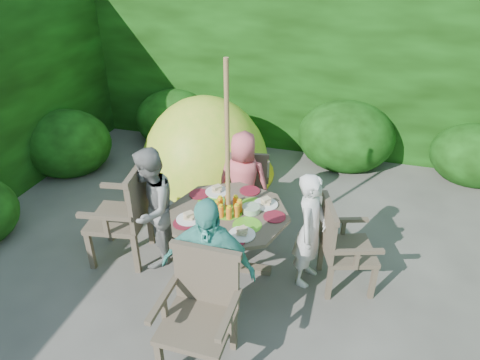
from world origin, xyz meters
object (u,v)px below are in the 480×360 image
(garden_chair_back, at_px, (248,180))
(child_left, at_px, (151,209))
(child_right, at_px, (310,230))
(garden_chair_front, at_px, (200,310))
(child_front, at_px, (208,269))
(patio_table, at_px, (229,222))
(garden_chair_right, at_px, (341,245))
(child_back, at_px, (243,182))
(parasol_pole, at_px, (228,177))
(garden_chair_left, at_px, (126,213))
(dome_tent, at_px, (206,173))

(garden_chair_back, bearing_deg, child_left, 48.11)
(child_right, bearing_deg, garden_chair_front, 161.19)
(child_front, bearing_deg, patio_table, 90.82)
(patio_table, relative_size, garden_chair_back, 1.58)
(garden_chair_back, bearing_deg, garden_chair_right, 128.52)
(child_back, bearing_deg, garden_chair_right, 141.64)
(garden_chair_front, bearing_deg, child_right, 59.97)
(parasol_pole, height_order, garden_chair_left, parasol_pole)
(garden_chair_right, relative_size, child_front, 0.67)
(parasol_pole, relative_size, child_left, 1.69)
(garden_chair_right, distance_m, child_right, 0.33)
(parasol_pole, xyz_separation_m, child_left, (-0.80, -0.08, -0.45))
(garden_chair_right, bearing_deg, garden_chair_back, 31.74)
(parasol_pole, height_order, child_front, parasol_pole)
(child_right, relative_size, child_back, 1.00)
(garden_chair_left, distance_m, garden_chair_front, 1.55)
(child_front, bearing_deg, child_back, 91.12)
(garden_chair_front, distance_m, dome_tent, 3.22)
(parasol_pole, distance_m, child_back, 0.94)
(garden_chair_front, bearing_deg, child_left, 132.31)
(child_front, bearing_deg, parasol_pole, 91.12)
(patio_table, height_order, child_front, child_front)
(child_back, height_order, child_front, child_front)
(garden_chair_front, bearing_deg, child_back, 96.11)
(garden_chair_right, bearing_deg, parasol_pole, 76.57)
(garden_chair_front, bearing_deg, garden_chair_right, 50.41)
(garden_chair_right, xyz_separation_m, child_back, (-1.18, 0.71, 0.12))
(child_right, bearing_deg, garden_chair_back, 52.69)
(child_back, bearing_deg, garden_chair_back, -93.21)
(garden_chair_back, relative_size, child_left, 0.65)
(garden_chair_right, height_order, dome_tent, dome_tent)
(garden_chair_back, height_order, child_right, child_right)
(garden_chair_right, height_order, child_right, child_right)
(garden_chair_front, height_order, child_right, child_right)
(child_front, xyz_separation_m, dome_tent, (-1.05, 2.69, -0.67))
(garden_chair_right, xyz_separation_m, garden_chair_left, (-2.18, -0.19, 0.08))
(patio_table, distance_m, child_front, 0.80)
(garden_chair_front, xyz_separation_m, dome_tent, (-1.09, 2.99, -0.52))
(parasol_pole, relative_size, child_back, 1.83)
(patio_table, bearing_deg, child_left, -174.30)
(child_right, bearing_deg, child_front, 152.06)
(parasol_pole, xyz_separation_m, child_front, (0.08, -0.80, -0.43))
(child_right, bearing_deg, child_left, 107.06)
(child_back, bearing_deg, child_left, 43.19)
(garden_chair_right, xyz_separation_m, garden_chair_front, (-0.98, -1.18, 0.04))
(parasol_pole, xyz_separation_m, dome_tent, (-0.97, 1.90, -1.10))
(parasol_pole, relative_size, garden_chair_front, 2.27)
(garden_chair_right, bearing_deg, child_right, 74.19)
(garden_chair_right, height_order, child_left, child_left)
(garden_chair_right, distance_m, child_back, 1.38)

